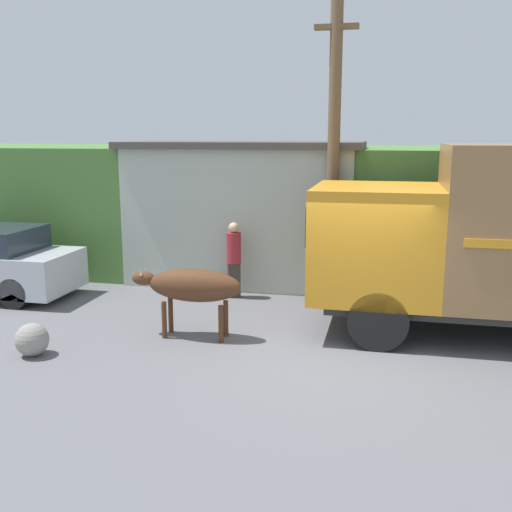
{
  "coord_description": "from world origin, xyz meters",
  "views": [
    {
      "loc": [
        0.55,
        -9.57,
        3.6
      ],
      "look_at": [
        -1.76,
        0.8,
        1.42
      ],
      "focal_mm": 42.0,
      "sensor_mm": 36.0,
      "label": 1
    }
  ],
  "objects_px": {
    "pedestrian_on_hill": "(234,256)",
    "roadside_rock": "(32,340)",
    "brown_cow": "(192,286)",
    "utility_pole": "(334,146)"
  },
  "relations": [
    {
      "from": "pedestrian_on_hill",
      "to": "roadside_rock",
      "type": "xyz_separation_m",
      "value": [
        -2.33,
        -4.23,
        -0.66
      ]
    },
    {
      "from": "brown_cow",
      "to": "pedestrian_on_hill",
      "type": "relative_size",
      "value": 1.2
    },
    {
      "from": "pedestrian_on_hill",
      "to": "brown_cow",
      "type": "bearing_deg",
      "value": 65.34
    },
    {
      "from": "brown_cow",
      "to": "pedestrian_on_hill",
      "type": "bearing_deg",
      "value": 84.13
    },
    {
      "from": "brown_cow",
      "to": "pedestrian_on_hill",
      "type": "distance_m",
      "value": 2.77
    },
    {
      "from": "brown_cow",
      "to": "utility_pole",
      "type": "relative_size",
      "value": 0.31
    },
    {
      "from": "roadside_rock",
      "to": "brown_cow",
      "type": "bearing_deg",
      "value": 32.44
    },
    {
      "from": "brown_cow",
      "to": "utility_pole",
      "type": "xyz_separation_m",
      "value": [
        2.16,
        3.01,
        2.4
      ]
    },
    {
      "from": "pedestrian_on_hill",
      "to": "utility_pole",
      "type": "xyz_separation_m",
      "value": [
        2.12,
        0.24,
        2.41
      ]
    },
    {
      "from": "pedestrian_on_hill",
      "to": "roadside_rock",
      "type": "relative_size",
      "value": 3.08
    }
  ]
}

